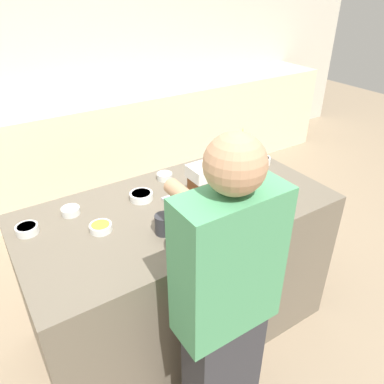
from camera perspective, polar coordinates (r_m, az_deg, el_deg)
ground_plane at (r=2.62m, az=-1.68°, el=-19.15°), size 12.00×12.00×0.00m
wall_back at (r=3.89m, az=-20.83°, el=18.44°), size 8.00×0.05×2.60m
back_cabinet_block at (r=3.83m, az=-17.36°, el=5.79°), size 6.00×0.60×0.96m
kitchen_island at (r=2.29m, az=-1.85°, el=-11.77°), size 1.68×0.86×0.91m
baking_tray at (r=2.07m, az=2.33°, el=-0.93°), size 0.43×0.28×0.01m
gingerbread_house at (r=2.02m, az=2.41°, el=1.77°), size 0.21×0.14×0.28m
decorative_tree at (r=2.23m, az=7.51°, el=5.85°), size 0.14×0.14×0.33m
candy_bowl_front_corner at (r=2.03m, az=-18.01°, el=-2.71°), size 0.09×0.09×0.04m
candy_bowl_center_rear at (r=2.07m, az=-7.74°, el=-0.57°), size 0.13×0.13×0.04m
candy_bowl_far_right at (r=2.27m, az=-4.20°, el=2.46°), size 0.09×0.09×0.04m
candy_bowl_near_tray_right at (r=1.87m, az=-13.74°, el=-5.23°), size 0.11×0.11×0.04m
candy_bowl_far_left at (r=2.49m, az=10.57°, el=4.80°), size 0.11×0.11×0.05m
candy_bowl_behind_tray at (r=1.97m, az=-23.83°, el=-5.18°), size 0.11×0.11×0.04m
candy_bowl_near_tray_left at (r=2.61m, az=7.72°, el=6.36°), size 0.11×0.11×0.05m
cookbook at (r=2.46m, az=6.30°, el=4.44°), size 0.17×0.12×0.02m
mug at (r=1.79m, az=-4.36°, el=-4.92°), size 0.08×0.08×0.10m
person at (r=1.59m, az=5.02°, el=-17.62°), size 0.42×0.52×1.58m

